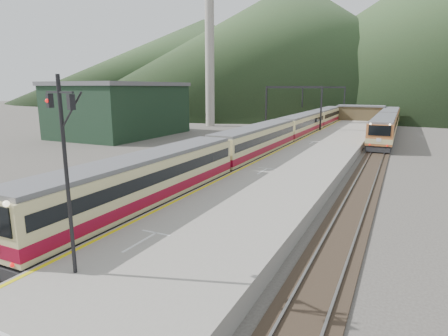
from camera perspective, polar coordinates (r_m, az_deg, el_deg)
The scene contains 17 objects.
track_main at distance 49.09m, azimuth 8.81°, elevation 3.02°, with size 2.60×200.00×0.23m.
track_far at distance 50.73m, azimuth 3.39°, elevation 3.44°, with size 2.60×200.00×0.23m.
track_second at distance 47.14m, azimuth 22.30°, elevation 1.87°, with size 2.60×200.00×0.23m.
platform at distance 45.79m, azimuth 14.81°, elevation 2.65°, with size 8.00×100.00×1.00m, color gray.
gantry_near at distance 63.73m, azimuth 10.48°, elevation 10.02°, with size 9.55×0.25×8.00m.
gantry_far at distance 88.08m, azimuth 14.85°, elevation 10.36°, with size 9.55×0.25×8.00m.
warehouse at distance 64.15m, azimuth -15.44°, elevation 8.67°, with size 14.50×20.50×8.60m.
smokestack at distance 77.63m, azimuth -2.20°, elevation 17.52°, with size 1.80×1.80×30.00m, color #9E998E.
station_shed at distance 85.01m, azimuth 20.12°, elevation 7.94°, with size 9.40×4.40×3.10m.
hill_a at distance 204.92m, azimuth 10.71°, elevation 18.20°, with size 180.00×180.00×60.00m, color #2F4125.
hill_b at distance 238.85m, azimuth 30.82°, elevation 17.68°, with size 220.00×220.00×75.00m, color #2F4125.
hill_d at distance 281.17m, azimuth -3.06°, elevation 16.17°, with size 200.00×200.00×55.00m, color #2F4125.
main_train at distance 49.31m, azimuth 9.05°, elevation 5.26°, with size 2.81×77.12×3.43m.
second_train at distance 67.75m, azimuth 23.60°, elevation 6.34°, with size 2.99×40.76×3.65m.
signal_mast at distance 14.17m, azimuth -23.07°, elevation 1.56°, with size 2.09×0.86×7.19m.
short_signal_b at distance 38.59m, azimuth -0.52°, elevation 2.79°, with size 0.24×0.19×2.27m.
short_signal_c at distance 29.71m, azimuth -18.72°, elevation -0.70°, with size 0.23×0.18×2.27m.
Camera 1 is at (13.91, -6.45, 7.74)m, focal length 30.00 mm.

